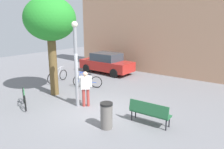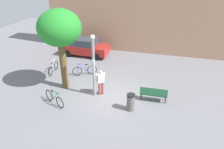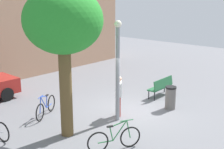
{
  "view_description": "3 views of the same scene",
  "coord_description": "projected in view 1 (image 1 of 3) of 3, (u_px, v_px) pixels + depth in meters",
  "views": [
    {
      "loc": [
        6.02,
        -6.93,
        3.89
      ],
      "look_at": [
        0.26,
        0.87,
        1.5
      ],
      "focal_mm": 34.7,
      "sensor_mm": 36.0,
      "label": 1
    },
    {
      "loc": [
        3.08,
        -11.05,
        7.35
      ],
      "look_at": [
        -0.06,
        0.52,
        1.23
      ],
      "focal_mm": 34.75,
      "sensor_mm": 36.0,
      "label": 2
    },
    {
      "loc": [
        -9.78,
        -7.62,
        4.85
      ],
      "look_at": [
        0.15,
        1.13,
        1.41
      ],
      "focal_mm": 49.96,
      "sensor_mm": 36.0,
      "label": 3
    }
  ],
  "objects": [
    {
      "name": "park_bench",
      "position": [
        149.0,
        111.0,
        8.27
      ],
      "size": [
        1.61,
        0.51,
        0.92
      ],
      "color": "#236038",
      "rests_on": "ground_plane"
    },
    {
      "name": "bicycle_blue",
      "position": [
        87.0,
        81.0,
        13.01
      ],
      "size": [
        1.61,
        0.92,
        0.97
      ],
      "color": "black",
      "rests_on": "ground_plane"
    },
    {
      "name": "person_by_lamppost",
      "position": [
        86.0,
        86.0,
        10.0
      ],
      "size": [
        0.6,
        0.56,
        1.67
      ],
      "color": "#9E3833",
      "rests_on": "ground_plane"
    },
    {
      "name": "plaza_tree",
      "position": [
        50.0,
        20.0,
        10.94
      ],
      "size": [
        2.62,
        2.62,
        5.14
      ],
      "color": "brown",
      "rests_on": "ground_plane"
    },
    {
      "name": "trash_bin",
      "position": [
        106.0,
        115.0,
        8.0
      ],
      "size": [
        0.47,
        0.47,
        1.0
      ],
      "color": "#66605B",
      "rests_on": "ground_plane"
    },
    {
      "name": "lamppost",
      "position": [
        76.0,
        60.0,
        9.73
      ],
      "size": [
        0.28,
        0.28,
        3.91
      ],
      "color": "gray",
      "rests_on": "ground_plane"
    },
    {
      "name": "ground_plane",
      "position": [
        96.0,
        110.0,
        9.82
      ],
      "size": [
        36.0,
        36.0,
        0.0
      ],
      "primitive_type": "plane",
      "color": "slate"
    },
    {
      "name": "building_facade",
      "position": [
        174.0,
        25.0,
        15.9
      ],
      "size": [
        16.39,
        2.0,
        7.19
      ],
      "primitive_type": "cube",
      "color": "tan",
      "rests_on": "ground_plane"
    },
    {
      "name": "bicycle_green",
      "position": [
        24.0,
        99.0,
        10.09
      ],
      "size": [
        1.62,
        0.9,
        0.97
      ],
      "color": "black",
      "rests_on": "ground_plane"
    },
    {
      "name": "bicycle_silver",
      "position": [
        58.0,
        76.0,
        14.24
      ],
      "size": [
        0.27,
        1.8,
        0.97
      ],
      "color": "black",
      "rests_on": "ground_plane"
    },
    {
      "name": "parked_car_red",
      "position": [
        107.0,
        63.0,
        16.62
      ],
      "size": [
        4.24,
        1.89,
        1.55
      ],
      "color": "#AD231E",
      "rests_on": "ground_plane"
    }
  ]
}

